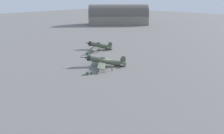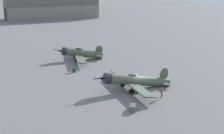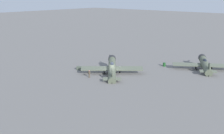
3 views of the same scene
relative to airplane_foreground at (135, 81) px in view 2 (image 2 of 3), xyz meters
name	(u,v)px [view 2 (image 2 of 3)]	position (x,y,z in m)	size (l,w,h in m)	color
ground_plane	(138,89)	(-0.41, -0.35, -1.39)	(400.00, 400.00, 0.00)	slate
airplane_foreground	(135,81)	(0.00, 0.00, 0.00)	(10.52, 10.92, 3.43)	#4C5442
airplane_mid_apron	(80,53)	(15.45, -13.13, 0.00)	(9.48, 12.24, 2.96)	#4C5442
ground_crew_mechanic	(162,92)	(-4.46, 2.08, -0.45)	(0.29, 0.59, 1.55)	brown
equipment_crate	(133,108)	(-1.85, 7.64, -1.02)	(1.04, 1.49, 0.75)	#4C5647
fuel_drum	(74,70)	(12.73, -4.83, -0.96)	(0.68, 0.68, 0.85)	#19471E
distant_hangar	(52,7)	(56.78, -71.30, 3.36)	(36.46, 36.06, 14.09)	slate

